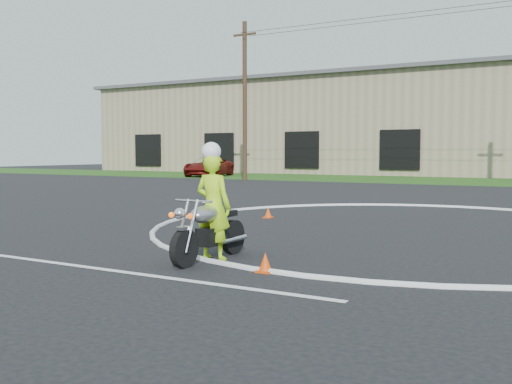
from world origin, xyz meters
The scene contains 6 objects.
ground centered at (0.00, 0.00, 0.00)m, with size 120.00×120.00×0.00m, color black.
grass_strip centered at (0.00, 27.00, 0.01)m, with size 120.00×10.00×0.02m, color #1E4714.
primary_motorcycle centered at (-1.94, -2.60, 0.52)m, with size 0.71×2.03×1.07m.
rider_primary_grp centered at (-1.94, -2.46, 0.96)m, with size 0.66×0.44×1.98m.
pickup_grp centered at (-20.54, 25.14, 0.73)m, with size 3.48×5.65×1.46m.
warehouse centered at (-18.00, 39.99, 4.16)m, with size 41.00×17.00×8.30m.
Camera 1 is at (3.33, -10.44, 1.81)m, focal length 40.00 mm.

